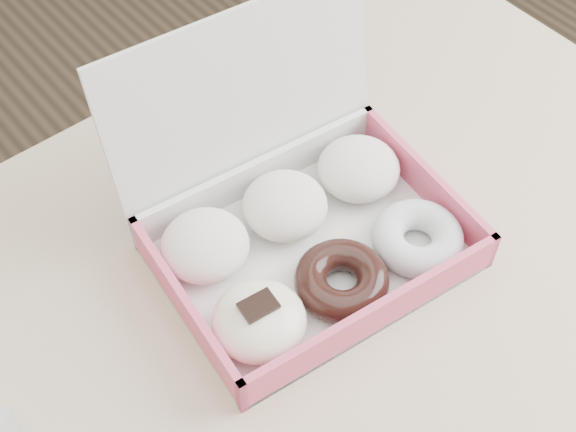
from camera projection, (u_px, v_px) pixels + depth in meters
table at (280, 381)px, 0.86m from camera, size 1.20×0.80×0.75m
donut_box at (300, 226)px, 0.85m from camera, size 0.34×0.31×0.23m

